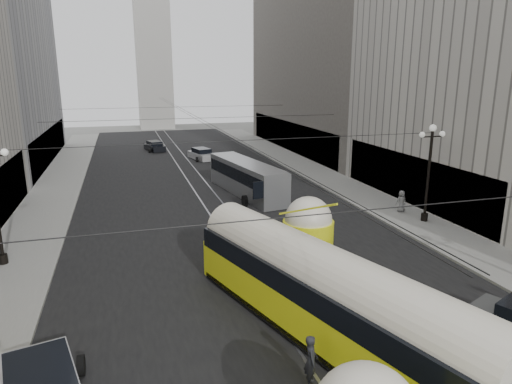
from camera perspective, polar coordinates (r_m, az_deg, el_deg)
road at (r=40.70m, az=-7.03°, el=0.77°), size 20.00×85.00×0.02m
sidewalk_left at (r=43.98m, az=-23.42°, el=0.81°), size 4.00×72.00×0.15m
sidewalk_right at (r=47.27m, az=6.75°, el=2.80°), size 4.00×72.00×0.15m
rail_left at (r=40.59m, az=-8.08°, el=0.70°), size 0.12×85.00×0.04m
rail_right at (r=40.82m, az=-5.99°, el=0.85°), size 0.12×85.00×0.04m
building_right_far at (r=60.92m, az=9.95°, el=20.64°), size 12.60×32.60×32.60m
distant_tower at (r=86.95m, az=-12.79°, el=17.71°), size 6.00×6.00×31.36m
lamppost_right_mid at (r=31.51m, az=20.83°, el=2.87°), size 1.86×0.44×6.37m
catenary at (r=38.76m, az=-6.88°, el=8.92°), size 25.00×72.00×0.23m
streetcar at (r=17.30m, az=8.61°, el=-12.50°), size 6.84×15.90×3.63m
city_bus at (r=37.23m, az=-1.19°, el=1.93°), size 3.98×10.90×2.70m
sedan_white_far at (r=53.26m, az=-6.82°, el=4.69°), size 2.77×4.51×1.33m
sedan_dark_far at (r=60.44m, az=-12.56°, el=5.58°), size 2.60×4.30×1.27m
pedestrian_crossing_a at (r=15.38m, az=6.89°, el=-20.17°), size 0.56×0.71×1.71m
pedestrian_sidewalk_right at (r=33.69m, az=17.71°, el=-1.11°), size 0.78×0.51×1.53m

